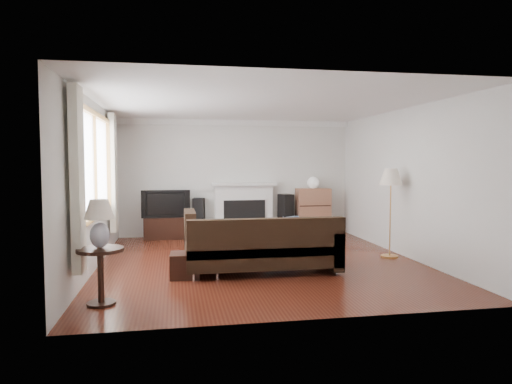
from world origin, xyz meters
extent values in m
cube|color=#4C1C10|center=(0.00, 0.00, 0.00)|extent=(5.10, 5.60, 0.04)
cube|color=white|center=(0.00, 0.00, 2.50)|extent=(5.10, 5.60, 0.04)
cube|color=silver|center=(0.00, 2.75, 1.25)|extent=(5.00, 0.04, 2.50)
cube|color=silver|center=(0.00, -2.75, 1.25)|extent=(5.00, 0.04, 2.50)
cube|color=silver|center=(-2.50, 0.00, 1.25)|extent=(0.04, 5.50, 2.50)
cube|color=silver|center=(2.50, 0.00, 1.25)|extent=(0.04, 5.50, 2.50)
cube|color=olive|center=(-2.45, -0.20, 1.55)|extent=(0.12, 2.74, 1.54)
cube|color=beige|center=(-2.40, -1.72, 1.40)|extent=(0.10, 0.35, 2.10)
cube|color=beige|center=(-2.40, 1.32, 1.40)|extent=(0.10, 0.35, 2.10)
cube|color=white|center=(0.15, 2.64, 0.57)|extent=(1.40, 0.26, 1.15)
cube|color=black|center=(-1.51, 2.50, 0.23)|extent=(0.90, 0.41, 0.45)
imported|color=black|center=(-1.51, 2.50, 0.74)|extent=(0.99, 0.13, 0.57)
cube|color=black|center=(-0.83, 2.55, 0.42)|extent=(0.29, 0.32, 0.83)
cube|color=black|center=(1.06, 2.54, 0.45)|extent=(0.33, 0.36, 0.89)
cube|color=#9A6247|center=(1.68, 2.53, 0.51)|extent=(0.74, 0.35, 1.01)
sphere|color=white|center=(1.68, 2.53, 1.14)|extent=(0.25, 0.25, 0.25)
cube|color=black|center=(-0.08, -0.70, 0.38)|extent=(2.38, 1.74, 0.77)
cube|color=#946E47|center=(-0.06, 0.66, 0.20)|extent=(1.11, 0.76, 0.40)
cube|color=black|center=(-1.20, -0.81, 0.17)|extent=(0.42, 0.42, 0.34)
cube|color=#C78C45|center=(2.22, -0.05, 0.74)|extent=(0.44, 0.44, 1.49)
cube|color=black|center=(-2.15, -1.86, 0.32)|extent=(0.51, 0.51, 0.64)
cube|color=silver|center=(-2.15, -1.86, 0.91)|extent=(0.33, 0.33, 0.54)
camera|label=1|loc=(-1.32, -7.11, 1.60)|focal=32.00mm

